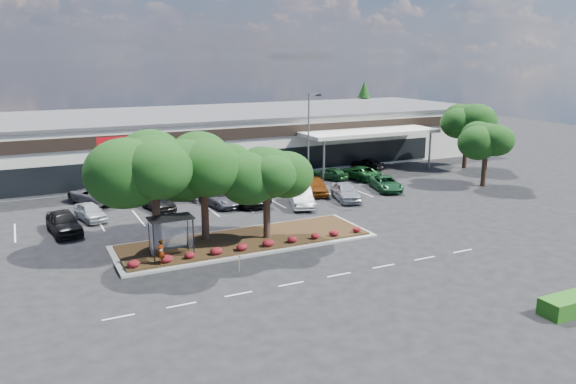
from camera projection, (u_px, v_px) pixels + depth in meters
name	position (u px, v px, depth m)	size (l,w,h in m)	color
ground	(297.00, 256.00, 36.56)	(160.00, 160.00, 0.00)	black
retail_store	(167.00, 140.00, 65.48)	(80.40, 25.20, 6.25)	silver
landscape_island	(246.00, 241.00, 39.17)	(18.00, 6.00, 0.26)	gray
lane_markings	(238.00, 216.00, 45.61)	(33.12, 20.06, 0.01)	silver
shrub_row	(257.00, 244.00, 37.25)	(17.00, 0.80, 0.50)	maroon
bus_shelter	(170.00, 225.00, 35.41)	(2.75, 1.55, 2.59)	black
island_tree_west	(155.00, 191.00, 36.10)	(7.20, 7.20, 7.89)	#16390F
island_tree_mid	(204.00, 188.00, 38.27)	(6.60, 6.60, 7.32)	#16390F
island_tree_east	(267.00, 192.00, 38.75)	(5.80, 5.80, 6.50)	#16390F
tree_east_near	(485.00, 154.00, 55.58)	(5.60, 5.60, 6.51)	#16390F
tree_east_far	(467.00, 135.00, 64.57)	(6.40, 6.40, 7.62)	#16390F
conifer_north_east	(364.00, 110.00, 88.41)	(3.96, 3.96, 9.00)	#16390F
person_waiting	(161.00, 252.00, 34.20)	(0.57, 0.38, 1.57)	#594C47
light_pole	(309.00, 152.00, 50.78)	(1.43, 0.60, 9.54)	gray
survey_stake	(239.00, 261.00, 33.66)	(0.07, 0.14, 1.07)	tan
car_0	(90.00, 212.00, 44.41)	(1.63, 4.05, 1.38)	#ACB1B9
car_1	(64.00, 222.00, 41.08)	(1.97, 4.91, 1.67)	black
car_2	(158.00, 201.00, 47.37)	(1.73, 4.30, 1.47)	black
car_3	(220.00, 198.00, 48.72)	(2.29, 4.97, 1.38)	#4E4E55
car_4	(245.00, 195.00, 49.30)	(2.79, 6.04, 1.68)	black
car_5	(301.00, 197.00, 48.57)	(1.77, 5.06, 1.67)	#A9B0B4
car_6	(316.00, 186.00, 52.83)	(1.88, 4.67, 1.59)	#71340B
car_7	(346.00, 192.00, 50.49)	(1.91, 4.74, 1.62)	#979BA2
car_8	(386.00, 183.00, 54.33)	(2.27, 4.93, 1.37)	#1D4F2B
car_10	(93.00, 195.00, 49.45)	(2.61, 5.66, 1.57)	#5C5D64
car_11	(146.00, 192.00, 50.50)	(2.63, 5.70, 1.58)	slate
car_12	(186.00, 189.00, 52.10)	(1.88, 4.61, 1.34)	white
car_14	(242.00, 175.00, 57.43)	(1.88, 4.67, 1.59)	navy
car_15	(331.00, 173.00, 59.20)	(1.57, 3.89, 1.33)	#1F5024
car_16	(359.00, 172.00, 59.41)	(2.35, 5.09, 1.41)	#12451A
car_17	(368.00, 164.00, 64.41)	(1.61, 3.99, 1.36)	black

